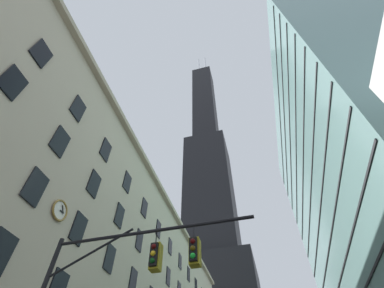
{
  "coord_description": "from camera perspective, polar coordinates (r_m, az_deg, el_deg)",
  "views": [
    {
      "loc": [
        1.76,
        -7.12,
        1.92
      ],
      "look_at": [
        -3.37,
        12.01,
        23.75
      ],
      "focal_mm": 25.19,
      "sensor_mm": 36.0,
      "label": 1
    }
  ],
  "objects": [
    {
      "name": "dark_skyscraper",
      "position": [
        111.82,
        4.2,
        -16.1
      ],
      "size": [
        28.1,
        28.1,
        208.92
      ],
      "color": "black",
      "rests_on": "ground"
    },
    {
      "name": "glass_office_midrise",
      "position": [
        48.38,
        33.29,
        -8.41
      ],
      "size": [
        15.73,
        46.14,
        53.6
      ],
      "color": "gray",
      "rests_on": "ground"
    },
    {
      "name": "traffic_signal_mast",
      "position": [
        11.53,
        -15.12,
        -26.75
      ],
      "size": [
        8.74,
        0.63,
        7.9
      ],
      "color": "black",
      "rests_on": "sidewalk_left"
    }
  ]
}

